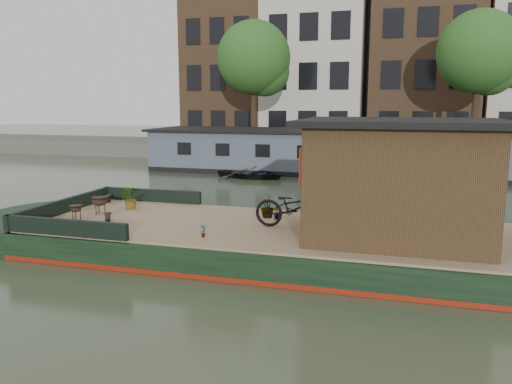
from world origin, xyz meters
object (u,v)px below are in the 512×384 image
(cabin, at_px, (398,178))
(brazier_rear, at_px, (100,205))
(bicycle, at_px, (295,207))
(brazier_front, at_px, (76,212))
(dinghy, at_px, (251,171))

(cabin, height_order, brazier_rear, cabin)
(bicycle, bearing_deg, brazier_front, 99.99)
(bicycle, height_order, brazier_rear, bicycle)
(brazier_rear, bearing_deg, bicycle, -1.38)
(cabin, relative_size, brazier_rear, 9.31)
(bicycle, distance_m, dinghy, 12.16)
(bicycle, distance_m, brazier_rear, 5.02)
(dinghy, bearing_deg, brazier_front, -171.78)
(bicycle, xyz_separation_m, brazier_rear, (-5.02, 0.12, -0.27))
(brazier_front, xyz_separation_m, brazier_rear, (0.18, 0.71, 0.04))
(cabin, bearing_deg, brazier_rear, 179.02)
(bicycle, height_order, dinghy, bicycle)
(brazier_front, relative_size, brazier_rear, 0.82)
(bicycle, distance_m, brazier_front, 5.24)
(brazier_front, distance_m, brazier_rear, 0.74)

